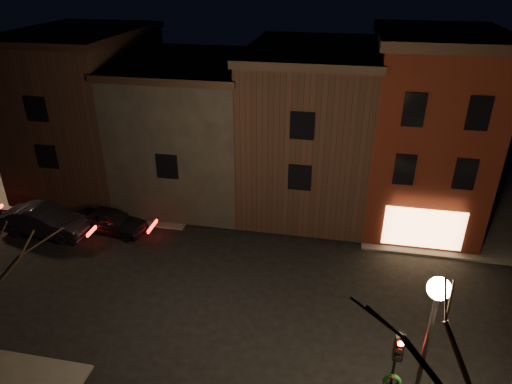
{
  "coord_description": "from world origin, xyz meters",
  "views": [
    {
      "loc": [
        3.42,
        -15.93,
        13.73
      ],
      "look_at": [
        -0.6,
        4.4,
        3.2
      ],
      "focal_mm": 32.0,
      "sensor_mm": 36.0,
      "label": 1
    }
  ],
  "objects_px": {
    "street_lamp_near": "(431,322)",
    "parked_car_a": "(112,221)",
    "parked_car_b": "(45,221)",
    "traffic_signal": "(394,368)"
  },
  "relations": [
    {
      "from": "street_lamp_near",
      "to": "parked_car_a",
      "type": "xyz_separation_m",
      "value": [
        -15.0,
        10.19,
        -4.5
      ]
    },
    {
      "from": "street_lamp_near",
      "to": "parked_car_a",
      "type": "height_order",
      "value": "street_lamp_near"
    },
    {
      "from": "traffic_signal",
      "to": "parked_car_b",
      "type": "height_order",
      "value": "traffic_signal"
    },
    {
      "from": "street_lamp_near",
      "to": "parked_car_b",
      "type": "bearing_deg",
      "value": 153.52
    },
    {
      "from": "traffic_signal",
      "to": "street_lamp_near",
      "type": "bearing_deg",
      "value": -39.37
    },
    {
      "from": "street_lamp_near",
      "to": "parked_car_b",
      "type": "xyz_separation_m",
      "value": [
        -18.51,
        9.22,
        -4.36
      ]
    },
    {
      "from": "street_lamp_near",
      "to": "traffic_signal",
      "type": "distance_m",
      "value": 2.49
    },
    {
      "from": "traffic_signal",
      "to": "parked_car_a",
      "type": "relative_size",
      "value": 1.01
    },
    {
      "from": "parked_car_a",
      "to": "parked_car_b",
      "type": "relative_size",
      "value": 0.81
    },
    {
      "from": "street_lamp_near",
      "to": "traffic_signal",
      "type": "height_order",
      "value": "street_lamp_near"
    }
  ]
}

